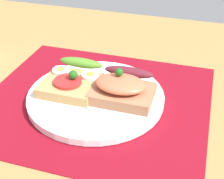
# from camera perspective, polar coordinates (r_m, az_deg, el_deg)

# --- Properties ---
(ground_plane) EXTENTS (1.20, 0.90, 0.03)m
(ground_plane) POSITION_cam_1_polar(r_m,az_deg,el_deg) (0.59, -2.80, -3.34)
(ground_plane) COLOR #9C7641
(placemat) EXTENTS (0.40, 0.36, 0.00)m
(placemat) POSITION_cam_1_polar(r_m,az_deg,el_deg) (0.58, -2.85, -1.94)
(placemat) COLOR maroon
(placemat) RESTS_ON ground_plane
(plate) EXTENTS (0.24, 0.24, 0.01)m
(plate) POSITION_cam_1_polar(r_m,az_deg,el_deg) (0.57, -2.87, -1.30)
(plate) COLOR white
(plate) RESTS_ON placemat
(sandwich_egg_tomato) EXTENTS (0.10, 0.10, 0.04)m
(sandwich_egg_tomato) POSITION_cam_1_polar(r_m,az_deg,el_deg) (0.59, -6.92, 1.74)
(sandwich_egg_tomato) COLOR tan
(sandwich_egg_tomato) RESTS_ON plate
(sandwich_salmon) EXTENTS (0.11, 0.09, 0.05)m
(sandwich_salmon) POSITION_cam_1_polar(r_m,az_deg,el_deg) (0.55, 1.87, 0.44)
(sandwich_salmon) COLOR #A06A49
(sandwich_salmon) RESTS_ON plate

